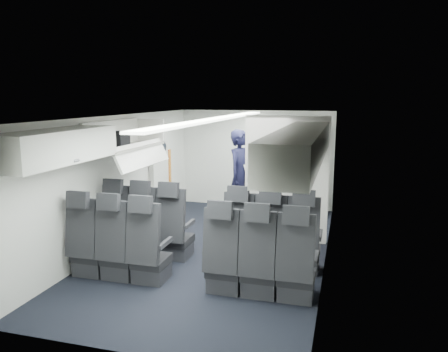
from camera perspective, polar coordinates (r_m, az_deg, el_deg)
The scene contains 13 objects.
cabin_shell at distance 6.86m, azimuth -0.91°, elevation -0.79°, with size 3.41×6.01×2.16m.
seat_row_front at distance 6.55m, azimuth -2.24°, elevation -7.87°, with size 3.33×0.56×1.24m.
seat_row_mid at distance 5.75m, azimuth -5.06°, elevation -10.54°, with size 3.33×0.56×1.24m.
overhead_bin_left_rear at distance 5.59m, azimuth -21.02°, elevation 3.61°, with size 0.53×1.80×0.40m.
overhead_bin_left_front_open at distance 7.09m, azimuth -12.79°, elevation 4.33°, with size 0.64×1.70×0.72m.
overhead_bin_right_rear at distance 4.51m, azimuth 8.87°, elevation 2.74°, with size 0.53×1.80×0.40m.
overhead_bin_right_front at distance 6.24m, azimuth 10.84°, elevation 4.76°, with size 0.53×1.70×0.40m.
bulkhead_partition at distance 7.43m, azimuth 8.13°, elevation -0.40°, with size 1.40×0.15×2.13m.
galley_unit at distance 9.34m, azimuth 9.52°, elevation 0.97°, with size 0.85×0.52×1.90m.
boarding_door at distance 8.88m, azimuth -8.18°, elevation 0.56°, with size 0.12×1.27×1.86m.
flight_attendant at distance 8.58m, azimuth 2.21°, elevation 0.01°, with size 0.66×0.44×1.82m, color black.
carry_on_bag at distance 6.78m, azimuth -14.06°, elevation 4.74°, with size 0.37×0.26×0.22m, color black.
papers at distance 8.46m, azimuth 3.39°, elevation 1.17°, with size 0.22×0.02×0.15m, color white.
Camera 1 is at (1.93, -6.44, 2.45)m, focal length 35.00 mm.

